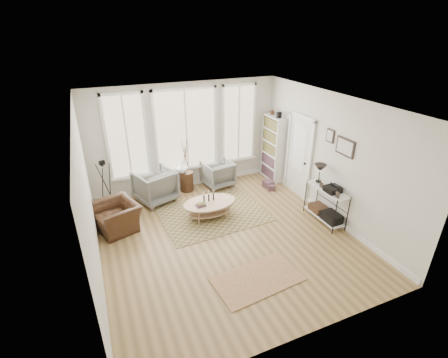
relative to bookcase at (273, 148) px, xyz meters
name	(u,v)px	position (x,y,z in m)	size (l,w,h in m)	color
room	(227,177)	(-2.42, -2.20, 0.47)	(5.50, 5.54, 2.90)	olive
bay_window	(186,132)	(-2.44, 0.49, 0.65)	(4.14, 0.12, 2.24)	beige
door	(299,155)	(0.13, -1.08, 0.17)	(0.09, 1.06, 2.22)	silver
bookcase	(273,148)	(0.00, 0.00, 0.00)	(0.31, 0.85, 2.06)	white
low_shelf	(326,201)	(-0.06, -2.52, -0.44)	(0.38, 1.08, 1.30)	white
wall_art	(341,144)	(0.14, -2.49, 0.92)	(0.04, 0.88, 0.44)	black
rug_main	(213,213)	(-2.36, -1.23, -0.95)	(2.50, 1.88, 0.01)	brown
rug_runner	(257,279)	(-2.44, -3.66, -0.94)	(1.59, 0.88, 0.01)	brown
coffee_table	(209,205)	(-2.48, -1.32, -0.64)	(1.29, 0.84, 0.59)	tan
armchair_left	(155,186)	(-3.49, 0.00, -0.53)	(0.91, 0.94, 0.85)	slate
armchair_right	(218,174)	(-1.66, 0.18, -0.59)	(0.77, 0.80, 0.72)	slate
side_table	(186,166)	(-2.57, 0.22, -0.21)	(0.37, 0.37, 1.56)	#3D2415
vase	(182,168)	(-2.68, 0.22, -0.26)	(0.26, 0.26, 0.27)	silver
accent_chair	(117,216)	(-4.57, -0.95, -0.64)	(0.85, 0.97, 0.63)	#3D2415
tripod_camera	(106,187)	(-4.67, 0.04, -0.36)	(0.46, 0.46, 1.29)	black
book_stack_near	(268,184)	(-0.39, -0.50, -0.86)	(0.22, 0.28, 0.18)	maroon
book_stack_far	(271,187)	(-0.39, -0.67, -0.88)	(0.19, 0.24, 0.16)	maroon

